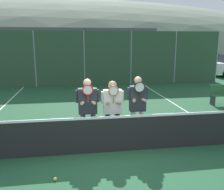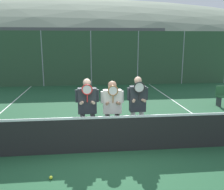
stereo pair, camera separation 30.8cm
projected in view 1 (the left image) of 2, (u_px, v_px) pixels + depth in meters
The scene contains 13 objects.
ground_plane at pixel (104, 152), 6.23m from camera, with size 120.00×120.00×0.00m, color #1E4C2D.
hill_distant at pixel (76, 53), 54.37m from camera, with size 106.58×59.21×20.72m.
clubhouse_building at pixel (71, 51), 21.09m from camera, with size 13.11×5.50×3.65m.
fence_back at pixel (84, 59), 15.13m from camera, with size 17.52×0.06×3.30m.
tennis_net at pixel (104, 134), 6.12m from camera, with size 9.85×0.09×1.03m.
court_line_right_sideline at pixel (188, 112), 9.67m from camera, with size 0.05×16.00×0.01m, color white.
player_leftmost at pixel (88, 106), 6.53m from camera, with size 0.62×0.34×1.77m.
player_center_left at pixel (113, 106), 6.69m from camera, with size 0.62×0.34×1.69m.
player_center_right at pixel (138, 104), 6.72m from camera, with size 0.56×0.34×1.80m.
car_far_left at pixel (23, 68), 17.11m from camera, with size 4.77×2.01×1.67m.
car_left_of_center at pixel (104, 66), 17.93m from camera, with size 4.79×2.01×1.81m.
car_center at pixel (176, 66), 18.63m from camera, with size 4.23×2.02×1.72m.
tennis_ball_on_court at pixel (55, 179), 4.96m from camera, with size 0.07×0.07×0.07m.
Camera 1 is at (-0.69, -5.74, 2.73)m, focal length 40.00 mm.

